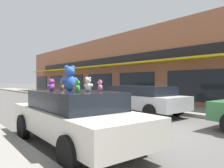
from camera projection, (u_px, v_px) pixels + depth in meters
ground_plane at (156, 133)px, 7.08m from camera, size 260.00×260.00×0.00m
storefront_row at (153, 69)px, 23.35m from camera, size 11.88×41.94×6.00m
plush_art_car at (75, 116)px, 5.74m from camera, size 2.09×4.84×1.44m
teddy_bear_giant at (70, 79)px, 5.94m from camera, size 0.51×0.31×0.69m
teddy_bear_white at (88, 84)px, 5.57m from camera, size 0.21×0.28×0.37m
teddy_bear_black at (78, 86)px, 6.78m from camera, size 0.18×0.16×0.25m
teddy_bear_brown at (62, 86)px, 6.56m from camera, size 0.19×0.12×0.26m
teddy_bear_pink at (100, 86)px, 5.72m from camera, size 0.20×0.21×0.30m
teddy_bear_red at (52, 85)px, 6.45m from camera, size 0.19×0.25×0.34m
teddy_bear_orange at (76, 87)px, 5.64m from camera, size 0.13×0.17×0.23m
teddy_bear_green at (77, 86)px, 5.17m from camera, size 0.18×0.22×0.30m
teddy_bear_purple at (51, 85)px, 5.85m from camera, size 0.25×0.17×0.33m
parked_car_far_center at (141, 98)px, 11.07m from camera, size 2.14×4.70×1.44m
parked_car_far_right at (69, 92)px, 17.17m from camera, size 2.02×4.40×1.52m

